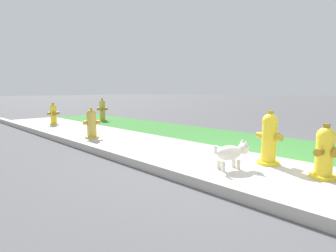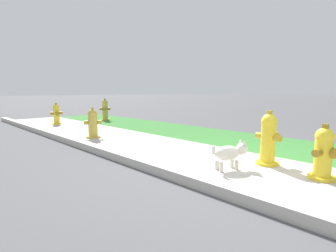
{
  "view_description": "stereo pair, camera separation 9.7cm",
  "coord_description": "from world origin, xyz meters",
  "views": [
    {
      "loc": [
        1.72,
        -3.24,
        1.07
      ],
      "look_at": [
        -1.78,
        0.24,
        0.4
      ],
      "focal_mm": 28.0,
      "sensor_mm": 36.0,
      "label": 1
    },
    {
      "loc": [
        1.79,
        -3.17,
        1.07
      ],
      "look_at": [
        -1.78,
        0.24,
        0.4
      ],
      "focal_mm": 28.0,
      "sensor_mm": 36.0,
      "label": 2
    }
  ],
  "objects": [
    {
      "name": "sidewalk_pavement",
      "position": [
        0.0,
        0.0,
        0.01
      ],
      "size": [
        18.0,
        1.83,
        0.01
      ],
      "primitive_type": "cube",
      "color": "#BCB7AD",
      "rests_on": "ground"
    },
    {
      "name": "fire_hydrant_by_grass_verge",
      "position": [
        -3.62,
        -0.35,
        0.33
      ],
      "size": [
        0.36,
        0.39,
        0.7
      ],
      "rotation": [
        0.0,
        0.0,
        1.15
      ],
      "color": "gold",
      "rests_on": "ground"
    },
    {
      "name": "fire_hydrant_mid_block",
      "position": [
        0.87,
        0.27,
        0.32
      ],
      "size": [
        0.36,
        0.39,
        0.68
      ],
      "rotation": [
        0.0,
        0.0,
        4.53
      ],
      "color": "yellow",
      "rests_on": "ground"
    },
    {
      "name": "ground_plane",
      "position": [
        0.0,
        0.0,
        0.0
      ],
      "size": [
        120.0,
        120.0,
        0.0
      ],
      "primitive_type": "plane",
      "color": "#515154"
    },
    {
      "name": "fire_hydrant_far_end",
      "position": [
        -6.59,
        1.7,
        0.38
      ],
      "size": [
        0.35,
        0.35,
        0.79
      ],
      "rotation": [
        0.0,
        0.0,
        4.06
      ],
      "color": "gold",
      "rests_on": "ground"
    },
    {
      "name": "street_curb",
      "position": [
        0.0,
        -1.0,
        0.06
      ],
      "size": [
        18.0,
        0.16,
        0.12
      ],
      "primitive_type": "cube",
      "color": "#BCB7AD",
      "rests_on": "ground"
    },
    {
      "name": "fire_hydrant_at_driveway",
      "position": [
        0.12,
        0.41,
        0.38
      ],
      "size": [
        0.39,
        0.37,
        0.79
      ],
      "rotation": [
        0.0,
        0.0,
        6.16
      ],
      "color": "yellow",
      "rests_on": "ground"
    },
    {
      "name": "small_white_dog",
      "position": [
        -0.12,
        -0.19,
        0.23
      ],
      "size": [
        0.34,
        0.51,
        0.41
      ],
      "rotation": [
        0.0,
        0.0,
        1.16
      ],
      "color": "silver",
      "rests_on": "ground"
    },
    {
      "name": "fire_hydrant_near_corner",
      "position": [
        -6.62,
        -0.02,
        0.33
      ],
      "size": [
        0.34,
        0.37,
        0.69
      ],
      "rotation": [
        0.0,
        0.0,
        4.51
      ],
      "color": "yellow",
      "rests_on": "ground"
    },
    {
      "name": "grass_verge",
      "position": [
        0.0,
        1.87,
        0.0
      ],
      "size": [
        18.0,
        1.91,
        0.01
      ],
      "primitive_type": "cube",
      "color": "#387A33",
      "rests_on": "ground"
    }
  ]
}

